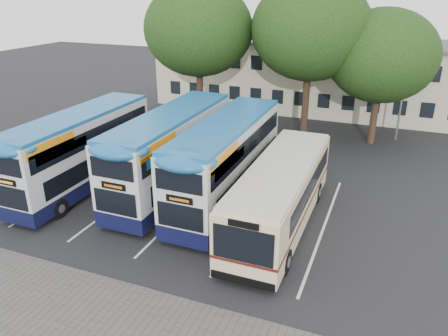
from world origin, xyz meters
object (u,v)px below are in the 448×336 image
at_px(tree_right, 382,56).
at_px(bus_dd_right, 227,158).
at_px(tree_mid, 311,30).
at_px(bus_dd_left, 81,147).
at_px(tree_left, 199,30).
at_px(bus_dd_mid, 172,149).
at_px(bus_single, 281,190).
at_px(lamp_post, 406,71).

relative_size(tree_right, bus_dd_right, 0.89).
relative_size(tree_mid, bus_dd_left, 1.10).
xyz_separation_m(tree_right, bus_dd_left, (-14.55, -13.84, -3.87)).
relative_size(tree_left, bus_dd_right, 1.05).
relative_size(bus_dd_left, bus_dd_right, 0.98).
bearing_deg(tree_left, bus_dd_right, -59.00).
relative_size(bus_dd_left, bus_dd_mid, 0.96).
bearing_deg(tree_right, bus_single, -102.67).
bearing_deg(bus_dd_left, bus_single, -0.23).
relative_size(lamp_post, tree_mid, 0.80).
height_order(bus_dd_mid, bus_single, bus_dd_mid).
bearing_deg(bus_dd_right, lamp_post, 59.92).
relative_size(lamp_post, tree_right, 0.96).
bearing_deg(bus_single, bus_dd_mid, 167.09).
xyz_separation_m(lamp_post, tree_mid, (-6.52, -2.22, 2.78)).
distance_m(lamp_post, bus_dd_right, 16.37).
height_order(tree_mid, tree_right, tree_mid).
bearing_deg(tree_left, bus_dd_left, -98.32).
height_order(tree_left, bus_dd_right, tree_left).
relative_size(tree_left, bus_dd_left, 1.07).
bearing_deg(bus_dd_right, tree_mid, 82.35).
bearing_deg(bus_dd_left, bus_dd_mid, 16.44).
bearing_deg(tree_mid, tree_right, 8.69).
distance_m(tree_mid, tree_right, 5.15).
bearing_deg(lamp_post, tree_mid, -161.20).
bearing_deg(bus_dd_mid, bus_dd_left, -163.56).
distance_m(tree_left, tree_right, 13.01).
bearing_deg(lamp_post, tree_left, -166.97).
bearing_deg(tree_mid, tree_left, -171.92).
height_order(tree_mid, bus_single, tree_mid).
xyz_separation_m(lamp_post, bus_dd_mid, (-11.33, -13.88, -2.62)).
height_order(lamp_post, bus_dd_right, lamp_post).
bearing_deg(bus_single, tree_left, 128.83).
xyz_separation_m(bus_dd_right, bus_single, (3.29, -1.39, -0.64)).
xyz_separation_m(tree_left, tree_mid, (7.96, 1.13, 0.18)).
distance_m(tree_left, tree_mid, 8.05).
distance_m(bus_dd_left, bus_dd_right, 8.25).
bearing_deg(tree_right, lamp_post, 41.28).
distance_m(lamp_post, bus_dd_left, 22.49).
bearing_deg(bus_single, tree_right, 77.33).
relative_size(tree_right, bus_single, 0.89).
height_order(lamp_post, bus_single, lamp_post).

